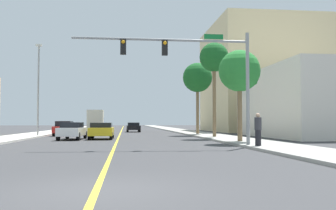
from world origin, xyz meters
name	(u,v)px	position (x,y,z in m)	size (l,w,h in m)	color
ground	(121,132)	(0.00, 42.00, 0.00)	(192.00, 192.00, 0.00)	#38383A
sidewalk_left	(52,132)	(-8.90, 42.00, 0.07)	(3.56, 168.00, 0.15)	beige
sidewalk_right	(187,132)	(8.90, 42.00, 0.07)	(3.56, 168.00, 0.15)	#9E9B93
lane_marking_center	(121,132)	(0.00, 42.00, 0.00)	(0.16, 144.00, 0.01)	yellow
building_right_near	(335,103)	(20.62, 25.65, 3.22)	(14.60, 15.69, 6.45)	silver
building_right_far	(265,79)	(21.45, 45.99, 7.88)	(16.26, 17.63, 15.76)	beige
traffic_signal_mast	(195,62)	(4.50, 12.47, 4.79)	(9.93, 0.36, 6.38)	gray
street_lamp	(38,85)	(-7.62, 28.45, 4.92)	(0.56, 0.28, 8.68)	gray
palm_near	(239,72)	(8.25, 16.34, 4.82)	(2.81, 2.81, 6.13)	brown
palm_mid	(214,59)	(8.27, 23.61, 6.93)	(2.54, 2.54, 8.18)	brown
palm_far	(197,78)	(8.21, 30.87, 6.07)	(3.12, 3.12, 7.55)	brown
car_red	(64,128)	(-5.56, 30.99, 0.77)	(1.82, 3.98, 1.50)	red
car_yellow	(102,130)	(-1.34, 23.28, 0.73)	(1.94, 3.90, 1.36)	gold
car_black	(133,127)	(1.73, 44.41, 0.70)	(1.90, 4.24, 1.31)	black
car_white	(72,130)	(-3.63, 22.84, 0.74)	(1.93, 4.66, 1.39)	white
delivery_truck	(96,120)	(-4.05, 52.28, 1.71)	(2.56, 7.19, 3.24)	#194799
pedestrian	(258,129)	(7.73, 11.45, 1.03)	(0.38, 0.38, 1.76)	black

